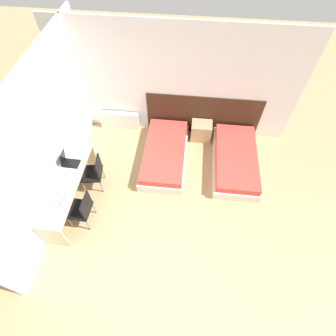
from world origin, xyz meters
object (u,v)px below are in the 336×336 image
chair_near_laptop (94,172)px  chair_near_notebook (82,209)px  nightstand (201,131)px  laptop (68,161)px  bed_near_window (165,154)px  bed_near_door (235,160)px

chair_near_laptop → chair_near_notebook: same height
nightstand → laptop: bearing=-147.4°
chair_near_laptop → bed_near_window: bearing=24.2°
bed_near_door → nightstand: nightstand is taller
bed_near_window → chair_near_laptop: 1.64m
chair_near_notebook → nightstand: bearing=51.6°
chair_near_notebook → laptop: 0.98m
nightstand → chair_near_laptop: (-2.15, -1.64, 0.25)m
bed_near_window → laptop: bearing=-153.7°
bed_near_door → chair_near_notebook: chair_near_notebook is taller
bed_near_door → chair_near_notebook: size_ratio=2.22×
bed_near_window → bed_near_door: 1.60m
chair_near_notebook → bed_near_window: bearing=54.2°
bed_near_window → chair_near_notebook: 2.20m
nightstand → chair_near_notebook: bearing=-130.9°
bed_near_window → chair_near_notebook: (-1.35, -1.71, 0.31)m
bed_near_window → laptop: laptop is taller
chair_near_notebook → laptop: (-0.44, 0.83, 0.31)m
bed_near_door → nightstand: (-0.80, 0.77, 0.05)m
bed_near_window → nightstand: size_ratio=3.95×
bed_near_door → chair_near_notebook: (-2.96, -1.71, 0.31)m
bed_near_door → chair_near_laptop: (-2.96, -0.87, 0.31)m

